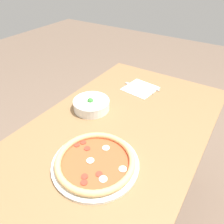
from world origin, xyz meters
The scene contains 7 objects.
ground_plane centered at (0.00, 0.00, 0.00)m, with size 8.00×8.00×0.00m, color brown.
dining_table centered at (0.00, 0.00, 0.67)m, with size 1.39×0.79×0.78m.
pizza centered at (-0.21, -0.05, 0.79)m, with size 0.35×0.35×0.04m.
bowl centered at (0.09, 0.20, 0.81)m, with size 0.19×0.19×0.07m.
napkin centered at (0.43, 0.08, 0.78)m, with size 0.20×0.20×0.00m.
fork centered at (0.41, 0.08, 0.78)m, with size 0.03×0.19×0.00m.
knife centered at (0.46, 0.07, 0.78)m, with size 0.04×0.22×0.01m.
Camera 1 is at (-0.66, -0.42, 1.46)m, focal length 35.00 mm.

